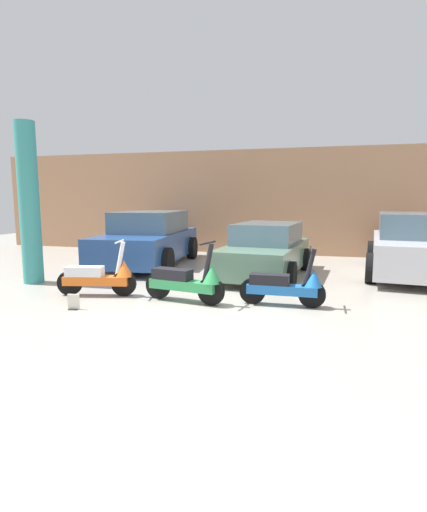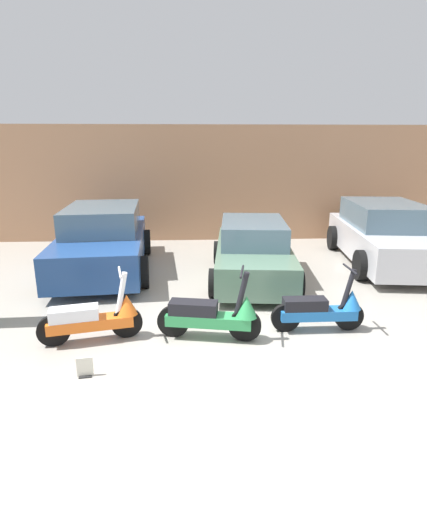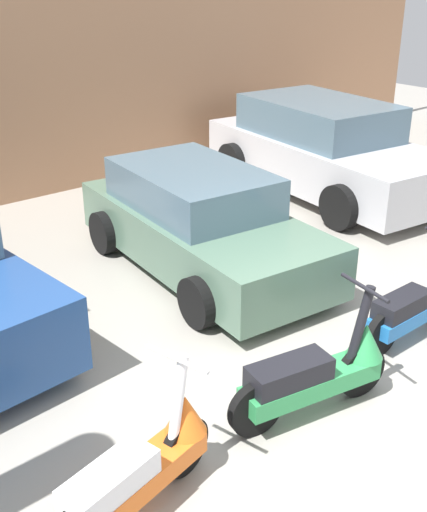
# 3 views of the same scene
# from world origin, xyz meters

# --- Properties ---
(ground_plane) EXTENTS (28.00, 28.00, 0.00)m
(ground_plane) POSITION_xyz_m (0.00, 0.00, 0.00)
(ground_plane) COLOR #9E998E
(wall_back) EXTENTS (19.60, 0.12, 3.44)m
(wall_back) POSITION_xyz_m (0.00, 7.09, 1.72)
(wall_back) COLOR tan
(wall_back) RESTS_ON ground_plane
(scooter_front_left) EXTENTS (1.49, 0.65, 1.06)m
(scooter_front_left) POSITION_xyz_m (-2.05, 0.39, 0.37)
(scooter_front_left) COLOR black
(scooter_front_left) RESTS_ON ground_plane
(scooter_front_right) EXTENTS (1.57, 0.63, 1.10)m
(scooter_front_right) POSITION_xyz_m (-0.30, 0.37, 0.39)
(scooter_front_right) COLOR black
(scooter_front_right) RESTS_ON ground_plane
(scooter_front_center) EXTENTS (1.47, 0.53, 1.03)m
(scooter_front_center) POSITION_xyz_m (1.42, 0.57, 0.36)
(scooter_front_center) COLOR black
(scooter_front_center) RESTS_ON ground_plane
(car_rear_left) EXTENTS (2.41, 4.50, 1.48)m
(car_rear_left) POSITION_xyz_m (-2.70, 4.05, 0.71)
(car_rear_left) COLOR navy
(car_rear_left) RESTS_ON ground_plane
(car_rear_center) EXTENTS (2.05, 3.83, 1.26)m
(car_rear_center) POSITION_xyz_m (0.71, 3.25, 0.60)
(car_rear_center) COLOR #51705B
(car_rear_center) RESTS_ON ground_plane
(car_rear_right) EXTENTS (2.49, 4.55, 1.49)m
(car_rear_right) POSITION_xyz_m (4.15, 4.29, 0.71)
(car_rear_right) COLOR #B7B7BC
(car_rear_right) RESTS_ON ground_plane
(placard_near_left_scooter) EXTENTS (0.20, 0.14, 0.26)m
(placard_near_left_scooter) POSITION_xyz_m (-1.97, -0.58, 0.11)
(placard_near_left_scooter) COLOR black
(placard_near_left_scooter) RESTS_ON ground_plane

